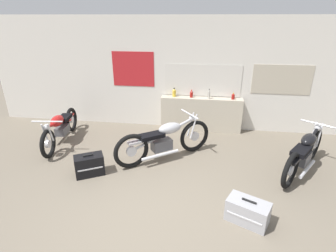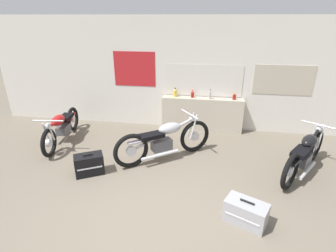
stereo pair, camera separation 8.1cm
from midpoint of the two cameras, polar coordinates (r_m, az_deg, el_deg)
name	(u,v)px [view 2 (the right image)]	position (r m, az deg, el deg)	size (l,w,h in m)	color
ground_plane	(148,217)	(4.14, -3.87, -19.16)	(24.00, 24.00, 0.00)	#706656
wall_back	(179,75)	(6.74, 2.82, 11.11)	(10.00, 0.07, 2.80)	silver
sill_counter	(202,114)	(6.79, 7.72, 2.54)	(2.04, 0.28, 0.87)	#B7AD99
bottle_leftmost	(175,93)	(6.70, 1.92, 7.25)	(0.09, 0.09, 0.22)	gold
bottle_left_center	(192,94)	(6.65, 5.69, 6.91)	(0.07, 0.07, 0.19)	maroon
bottle_center	(210,95)	(6.58, 9.47, 6.75)	(0.06, 0.06, 0.25)	#B7B2A8
bottle_right_center	(234,97)	(6.67, 14.58, 6.20)	(0.08, 0.08, 0.16)	maroon
motorcycle_silver	(165,140)	(5.34, -0.28, -3.05)	(1.80, 1.36, 0.91)	black
motorcycle_black	(305,153)	(5.53, 28.07, -5.30)	(1.23, 1.71, 0.84)	black
motorcycle_red	(61,127)	(6.57, -21.85, -0.11)	(0.64, 1.99, 0.77)	black
hard_case_silver	(246,212)	(4.11, 17.14, -17.53)	(0.66, 0.54, 0.37)	#9E9EA3
hard_case_black	(89,164)	(5.16, -16.34, -8.04)	(0.60, 0.51, 0.42)	black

